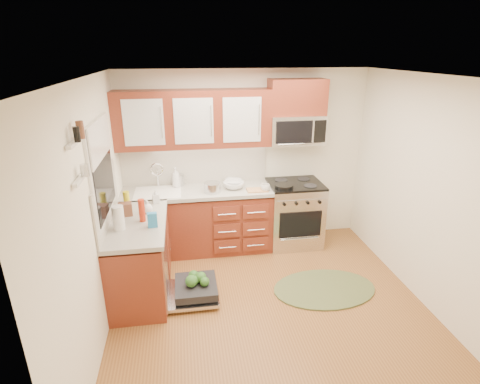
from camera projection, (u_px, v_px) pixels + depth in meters
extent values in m
plane|color=brown|center=(270.00, 306.00, 4.25)|extent=(3.50, 3.50, 0.00)
plane|color=white|center=(278.00, 77.00, 3.36)|extent=(3.50, 3.50, 0.00)
cube|color=white|center=(245.00, 159.00, 5.42)|extent=(3.50, 0.04, 2.50)
cube|color=white|center=(345.00, 320.00, 2.19)|extent=(3.50, 0.04, 2.50)
cube|color=white|center=(94.00, 216.00, 3.55)|extent=(0.04, 3.50, 2.50)
cube|color=white|center=(430.00, 195.00, 4.06)|extent=(0.04, 3.50, 2.50)
cube|color=#622716|center=(198.00, 222.00, 5.33)|extent=(2.05, 0.60, 0.85)
cube|color=#622716|center=(140.00, 260.00, 4.37)|extent=(0.60, 1.25, 0.85)
cube|color=#9E9B91|center=(197.00, 192.00, 5.15)|extent=(2.07, 0.64, 0.05)
cube|color=#9E9B91|center=(137.00, 224.00, 4.21)|extent=(0.64, 1.27, 0.05)
cube|color=#BAB5A7|center=(195.00, 164.00, 5.32)|extent=(2.05, 0.02, 0.57)
cube|color=#BAB5A7|center=(106.00, 200.00, 4.05)|extent=(0.02, 1.25, 0.57)
cube|color=#622716|center=(297.00, 97.00, 5.04)|extent=(0.76, 0.35, 0.47)
cube|color=white|center=(100.00, 139.00, 3.79)|extent=(0.02, 0.96, 0.40)
cube|color=white|center=(75.00, 142.00, 2.95)|extent=(0.04, 0.40, 0.03)
cube|color=white|center=(81.00, 178.00, 3.05)|extent=(0.04, 0.40, 0.03)
cylinder|color=black|center=(284.00, 186.00, 5.14)|extent=(0.34, 0.34, 0.05)
cylinder|color=silver|center=(212.00, 187.00, 5.04)|extent=(0.29, 0.29, 0.14)
cube|color=tan|center=(257.00, 190.00, 5.11)|extent=(0.28, 0.19, 0.02)
cylinder|color=silver|center=(180.00, 180.00, 5.28)|extent=(0.14, 0.14, 0.17)
cylinder|color=white|center=(118.00, 218.00, 3.97)|extent=(0.16, 0.16, 0.27)
cylinder|color=yellow|center=(127.00, 201.00, 4.47)|extent=(0.09, 0.09, 0.23)
cylinder|color=red|center=(142.00, 210.00, 4.16)|extent=(0.09, 0.09, 0.26)
cube|color=brown|center=(125.00, 209.00, 4.33)|extent=(0.17, 0.14, 0.15)
cube|color=teal|center=(152.00, 220.00, 4.04)|extent=(0.11, 0.07, 0.16)
imported|color=#999999|center=(233.00, 182.00, 5.36)|extent=(0.30, 0.30, 0.06)
imported|color=#999999|center=(234.00, 185.00, 5.19)|extent=(0.31, 0.31, 0.09)
imported|color=#999999|center=(265.00, 188.00, 5.09)|extent=(0.15, 0.15, 0.10)
imported|color=#999999|center=(176.00, 177.00, 5.20)|extent=(0.12, 0.12, 0.28)
imported|color=#999999|center=(156.00, 196.00, 4.68)|extent=(0.09, 0.10, 0.18)
imported|color=#999999|center=(147.00, 207.00, 4.40)|extent=(0.13, 0.13, 0.16)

